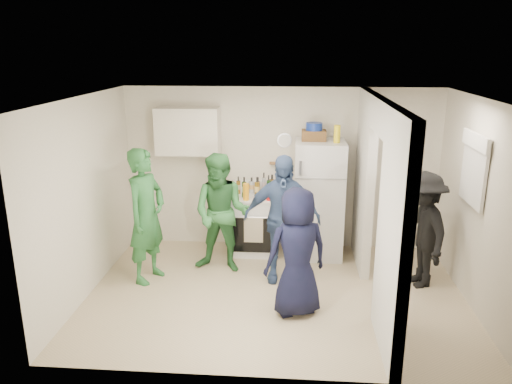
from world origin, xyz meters
TOP-DOWN VIEW (x-y plane):
  - floor at (0.00, 0.00)m, footprint 4.80×4.80m
  - wall_back at (0.00, 1.70)m, footprint 4.80×0.00m
  - wall_front at (0.00, -1.70)m, footprint 4.80×0.00m
  - wall_left at (-2.40, 0.00)m, footprint 0.00×3.40m
  - wall_right at (2.40, 0.00)m, footprint 0.00×3.40m
  - ceiling at (0.00, 0.00)m, footprint 4.80×4.80m
  - partition_pier_back at (1.20, 1.10)m, footprint 0.12×1.20m
  - partition_pier_front at (1.20, -1.10)m, footprint 0.12×1.20m
  - partition_header at (1.20, 0.00)m, footprint 0.12×1.00m
  - stove at (-0.37, 1.37)m, footprint 0.76×0.63m
  - upper_cabinet at (-1.40, 1.52)m, footprint 0.95×0.34m
  - fridge at (0.58, 1.34)m, footprint 0.72×0.70m
  - wicker_basket at (0.48, 1.39)m, footprint 0.35×0.25m
  - blue_bowl at (0.48, 1.39)m, footprint 0.24×0.24m
  - yellow_cup_stack_top at (0.80, 1.24)m, footprint 0.09×0.09m
  - wall_clock at (0.05, 1.68)m, footprint 0.22×0.02m
  - spice_shelf at (0.00, 1.65)m, footprint 0.35×0.08m
  - nook_window at (2.38, 0.20)m, footprint 0.03×0.70m
  - nook_window_frame at (2.36, 0.20)m, footprint 0.04×0.76m
  - nook_valance at (2.34, 0.20)m, footprint 0.04×0.82m
  - yellow_cup_stack_stove at (-0.49, 1.15)m, footprint 0.09×0.09m
  - red_cup at (-0.15, 1.17)m, footprint 0.09×0.09m
  - person_green_left at (-1.74, 0.31)m, footprint 0.64×0.77m
  - person_green_center at (-0.79, 0.68)m, footprint 0.91×0.76m
  - person_denim at (0.06, 0.45)m, footprint 1.04×0.47m
  - person_navy at (0.26, -0.43)m, footprint 0.89×0.75m
  - person_nook at (1.89, 0.44)m, footprint 0.79×1.10m
  - bottle_a at (-0.64, 1.47)m, footprint 0.06×0.06m
  - bottle_b at (-0.53, 1.29)m, footprint 0.07×0.07m
  - bottle_c at (-0.44, 1.53)m, footprint 0.08×0.08m
  - bottle_d at (-0.34, 1.32)m, footprint 0.08×0.08m
  - bottle_e at (-0.25, 1.55)m, footprint 0.06×0.06m
  - bottle_f at (-0.17, 1.39)m, footprint 0.06×0.06m
  - bottle_g at (-0.13, 1.50)m, footprint 0.08×0.08m
  - bottle_h at (-0.68, 1.24)m, footprint 0.06×0.06m
  - bottle_i at (-0.34, 1.48)m, footprint 0.06×0.06m

SIDE VIEW (x-z plane):
  - floor at x=0.00m, z-range 0.00..0.00m
  - stove at x=-0.37m, z-range 0.00..0.90m
  - person_nook at x=1.89m, z-range 0.00..1.55m
  - person_navy at x=0.26m, z-range 0.00..1.55m
  - person_green_center at x=-0.79m, z-range 0.00..1.69m
  - person_denim at x=0.06m, z-range 0.00..1.74m
  - fridge at x=0.58m, z-range 0.00..1.76m
  - person_green_left at x=-1.74m, z-range 0.00..1.82m
  - red_cup at x=-0.15m, z-range 0.90..1.02m
  - bottle_h at x=-0.68m, z-range 0.90..1.15m
  - bottle_c at x=-0.44m, z-range 0.90..1.15m
  - yellow_cup_stack_stove at x=-0.49m, z-range 0.90..1.15m
  - bottle_i at x=-0.34m, z-range 0.90..1.17m
  - bottle_a at x=-0.64m, z-range 0.90..1.17m
  - bottle_g at x=-0.13m, z-range 0.90..1.21m
  - bottle_d at x=-0.34m, z-range 0.90..1.21m
  - bottle_b at x=-0.53m, z-range 0.90..1.21m
  - bottle_e at x=-0.25m, z-range 0.90..1.22m
  - bottle_f at x=-0.17m, z-range 0.90..1.23m
  - wall_back at x=0.00m, z-range -1.15..3.65m
  - wall_front at x=0.00m, z-range -1.15..3.65m
  - wall_left at x=-2.40m, z-range -0.45..2.95m
  - wall_right at x=2.40m, z-range -0.45..2.95m
  - partition_pier_back at x=1.20m, z-range 0.00..2.50m
  - partition_pier_front at x=1.20m, z-range 0.00..2.50m
  - spice_shelf at x=0.00m, z-range 1.34..1.36m
  - nook_window at x=2.38m, z-range 1.25..2.05m
  - nook_window_frame at x=2.36m, z-range 1.22..2.08m
  - wall_clock at x=0.05m, z-range 1.59..1.81m
  - wicker_basket at x=0.48m, z-range 1.76..1.91m
  - upper_cabinet at x=-1.40m, z-range 1.50..2.20m
  - yellow_cup_stack_top at x=0.80m, z-range 1.76..2.01m
  - blue_bowl at x=0.48m, z-range 1.91..2.02m
  - nook_valance at x=2.34m, z-range 1.91..2.09m
  - partition_header at x=1.20m, z-range 2.10..2.50m
  - ceiling at x=0.00m, z-range 2.50..2.50m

